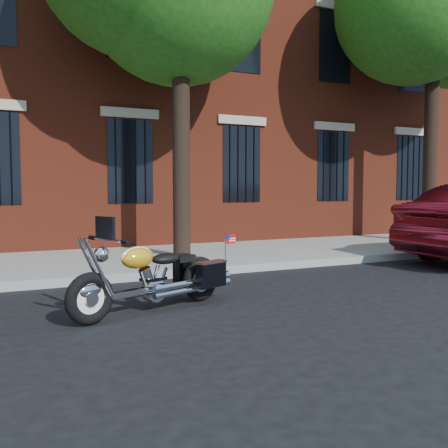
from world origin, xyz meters
name	(u,v)px	position (x,y,z in m)	size (l,w,h in m)	color
ground	(218,291)	(0.00, 0.00, 0.00)	(120.00, 120.00, 0.00)	black
curb	(185,272)	(0.00, 1.38, 0.07)	(40.00, 0.16, 0.15)	gray
sidewalk	(154,259)	(0.00, 3.26, 0.07)	(40.00, 3.60, 0.15)	gray
building	(90,52)	(0.00, 10.06, 6.00)	(26.00, 10.08, 12.00)	maroon
tree_right	(430,10)	(7.42, 2.96, 6.18)	(4.12, 3.92, 8.54)	black
motorcycle	(159,278)	(-1.18, -0.77, 0.41)	(2.39, 1.20, 1.22)	black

